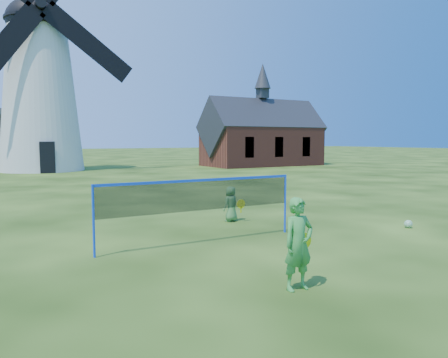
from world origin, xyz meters
name	(u,v)px	position (x,y,z in m)	size (l,w,h in m)	color
ground	(227,244)	(0.00, 0.00, 0.00)	(220.00, 220.00, 0.00)	black
windmill	(40,86)	(-0.94, 27.95, 6.67)	(13.41, 6.34, 18.94)	silver
chapel	(262,137)	(18.17, 25.04, 2.70)	(11.33, 5.50, 9.58)	brown
badminton_net	(201,196)	(-0.53, 0.32, 1.14)	(5.05, 0.05, 1.55)	blue
player_girl	(298,244)	(-0.52, -3.28, 0.77)	(0.70, 0.38, 1.54)	green
player_boy	(231,204)	(1.49, 2.36, 0.53)	(0.66, 0.49, 1.07)	#4D8841
play_ball	(408,224)	(5.35, -0.92, 0.11)	(0.22, 0.22, 0.22)	green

